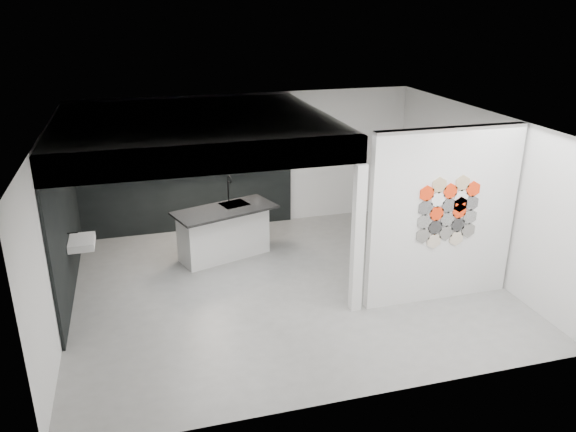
# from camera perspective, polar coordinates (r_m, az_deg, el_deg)

# --- Properties ---
(floor) EXTENTS (7.00, 6.00, 0.01)m
(floor) POSITION_cam_1_polar(r_m,az_deg,el_deg) (9.58, -0.09, -7.15)
(floor) COLOR slate
(partition_panel) EXTENTS (2.45, 0.15, 2.80)m
(partition_panel) POSITION_cam_1_polar(r_m,az_deg,el_deg) (8.98, 15.47, -0.07)
(partition_panel) COLOR silver
(partition_panel) RESTS_ON floor
(bay_clad_back) EXTENTS (4.40, 0.04, 2.35)m
(bay_clad_back) POSITION_cam_1_polar(r_m,az_deg,el_deg) (11.64, -10.25, 3.99)
(bay_clad_back) COLOR black
(bay_clad_back) RESTS_ON floor
(bay_clad_left) EXTENTS (0.04, 4.00, 2.35)m
(bay_clad_left) POSITION_cam_1_polar(r_m,az_deg,el_deg) (9.80, -21.71, -0.46)
(bay_clad_left) COLOR black
(bay_clad_left) RESTS_ON floor
(bulkhead) EXTENTS (4.40, 4.00, 0.40)m
(bulkhead) POSITION_cam_1_polar(r_m,az_deg,el_deg) (9.39, -9.52, 8.65)
(bulkhead) COLOR silver
(bulkhead) RESTS_ON corner_column
(corner_column) EXTENTS (0.16, 0.16, 2.35)m
(corner_column) POSITION_cam_1_polar(r_m,az_deg,el_deg) (8.46, 7.09, -2.41)
(corner_column) COLOR silver
(corner_column) RESTS_ON floor
(fascia_beam) EXTENTS (4.40, 0.16, 0.40)m
(fascia_beam) POSITION_cam_1_polar(r_m,az_deg,el_deg) (7.54, -7.81, 5.72)
(fascia_beam) COLOR silver
(fascia_beam) RESTS_ON corner_column
(wall_basin) EXTENTS (0.40, 0.60, 0.12)m
(wall_basin) POSITION_cam_1_polar(r_m,az_deg,el_deg) (9.71, -20.21, -2.54)
(wall_basin) COLOR silver
(wall_basin) RESTS_ON bay_clad_left
(display_shelf) EXTENTS (3.00, 0.15, 0.04)m
(display_shelf) POSITION_cam_1_polar(r_m,az_deg,el_deg) (11.51, -9.74, 4.48)
(display_shelf) COLOR black
(display_shelf) RESTS_ON bay_clad_back
(kitchen_island) EXTENTS (2.01, 1.36, 1.49)m
(kitchen_island) POSITION_cam_1_polar(r_m,az_deg,el_deg) (10.50, -6.53, -1.59)
(kitchen_island) COLOR silver
(kitchen_island) RESTS_ON floor
(stockpot) EXTENTS (0.28, 0.28, 0.18)m
(stockpot) POSITION_cam_1_polar(r_m,az_deg,el_deg) (11.43, -14.78, 4.53)
(stockpot) COLOR black
(stockpot) RESTS_ON display_shelf
(kettle) EXTENTS (0.19, 0.19, 0.13)m
(kettle) POSITION_cam_1_polar(r_m,az_deg,el_deg) (11.64, -4.37, 5.35)
(kettle) COLOR black
(kettle) RESTS_ON display_shelf
(glass_bowl) EXTENTS (0.14, 0.14, 0.09)m
(glass_bowl) POSITION_cam_1_polar(r_m,az_deg,el_deg) (11.69, -3.16, 5.35)
(glass_bowl) COLOR gray
(glass_bowl) RESTS_ON display_shelf
(glass_vase) EXTENTS (0.13, 0.13, 0.15)m
(glass_vase) POSITION_cam_1_polar(r_m,az_deg,el_deg) (11.69, -3.16, 5.49)
(glass_vase) COLOR gray
(glass_vase) RESTS_ON display_shelf
(bottle_dark) EXTENTS (0.09, 0.09, 0.18)m
(bottle_dark) POSITION_cam_1_polar(r_m,az_deg,el_deg) (11.45, -11.95, 4.81)
(bottle_dark) COLOR black
(bottle_dark) RESTS_ON display_shelf
(utensil_cup) EXTENTS (0.08, 0.08, 0.09)m
(utensil_cup) POSITION_cam_1_polar(r_m,az_deg,el_deg) (11.46, -12.40, 4.55)
(utensil_cup) COLOR black
(utensil_cup) RESTS_ON display_shelf
(hex_tile_cluster) EXTENTS (1.04, 0.02, 1.16)m
(hex_tile_cluster) POSITION_cam_1_polar(r_m,az_deg,el_deg) (8.90, 16.00, 0.39)
(hex_tile_cluster) COLOR #66635E
(hex_tile_cluster) RESTS_ON partition_panel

